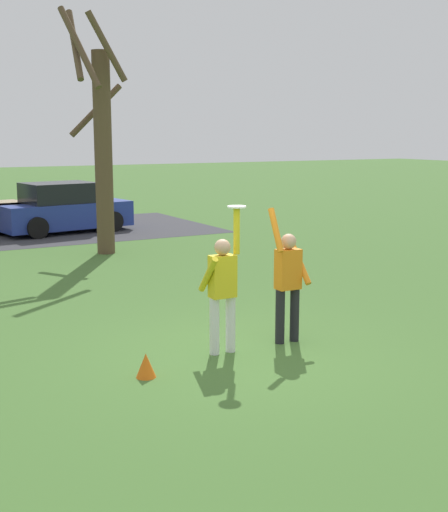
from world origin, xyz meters
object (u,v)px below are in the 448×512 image
object	(u,v)px
frisbee_disc	(237,207)
person_catcher	(223,286)
parked_car_blue	(63,209)
field_cone_orange	(146,365)
bare_tree_tall	(101,139)
person_defender	(288,278)

from	to	relation	value
frisbee_disc	person_catcher	bearing A→B (deg)	178.88
person_catcher	frisbee_disc	world-z (taller)	frisbee_disc
parked_car_blue	field_cone_orange	world-z (taller)	parked_car_blue
person_catcher	frisbee_disc	distance (m)	1.13
frisbee_disc	bare_tree_tall	distance (m)	8.93
person_defender	bare_tree_tall	distance (m)	9.06
parked_car_blue	field_cone_orange	size ratio (longest dim) A/B	13.47
bare_tree_tall	person_catcher	bearing A→B (deg)	-98.64
person_catcher	frisbee_disc	xyz separation A→B (m)	(0.22, -0.00, 1.11)
frisbee_disc	field_cone_orange	xyz separation A→B (m)	(-1.57, -0.39, -1.93)
frisbee_disc	bare_tree_tall	world-z (taller)	bare_tree_tall
person_catcher	bare_tree_tall	world-z (taller)	bare_tree_tall
person_defender	bare_tree_tall	size ratio (longest dim) A/B	0.33
field_cone_orange	bare_tree_tall	bearing A→B (deg)	73.73
person_defender	field_cone_orange	distance (m)	2.61
parked_car_blue	bare_tree_tall	size ratio (longest dim) A/B	0.69
bare_tree_tall	parked_car_blue	bearing A→B (deg)	87.41
parked_car_blue	person_catcher	bearing A→B (deg)	-104.58
person_defender	frisbee_disc	xyz separation A→B (m)	(-0.88, 0.02, 1.11)
frisbee_disc	parked_car_blue	world-z (taller)	frisbee_disc
bare_tree_tall	frisbee_disc	bearing A→B (deg)	-97.20
person_defender	bare_tree_tall	bearing A→B (deg)	-90.41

